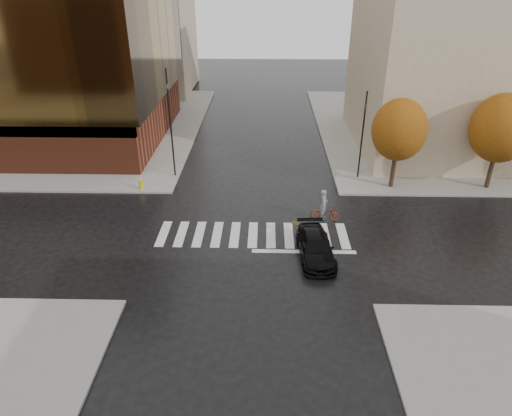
{
  "coord_description": "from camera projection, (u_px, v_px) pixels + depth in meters",
  "views": [
    {
      "loc": [
        0.76,
        -23.33,
        14.56
      ],
      "look_at": [
        0.2,
        0.24,
        2.0
      ],
      "focal_mm": 32.0,
      "sensor_mm": 36.0,
      "label": 1
    }
  ],
  "objects": [
    {
      "name": "crosswalk",
      "position": [
        253.0,
        235.0,
        27.89
      ],
      "size": [
        12.0,
        3.0,
        0.01
      ],
      "primitive_type": "cube",
      "color": "silver",
      "rests_on": "ground"
    },
    {
      "name": "traffic_light_nw",
      "position": [
        170.0,
        116.0,
        33.23
      ],
      "size": [
        0.22,
        0.19,
        8.13
      ],
      "rotation": [
        0.0,
        0.0,
        -1.68
      ],
      "color": "black",
      "rests_on": "sidewalk_nw"
    },
    {
      "name": "manhole",
      "position": [
        295.0,
        223.0,
        29.16
      ],
      "size": [
        0.61,
        0.61,
        0.01
      ],
      "primitive_type": "cylinder",
      "rotation": [
        0.0,
        0.0,
        -0.15
      ],
      "color": "#4D3C1B",
      "rests_on": "ground"
    },
    {
      "name": "sedan",
      "position": [
        316.0,
        247.0,
        25.48
      ],
      "size": [
        2.18,
        4.66,
        1.32
      ],
      "primitive_type": "imported",
      "rotation": [
        0.0,
        0.0,
        0.08
      ],
      "color": "black",
      "rests_on": "ground"
    },
    {
      "name": "sidewalk_nw",
      "position": [
        53.0,
        127.0,
        46.38
      ],
      "size": [
        30.0,
        30.0,
        0.15
      ],
      "primitive_type": "cube",
      "color": "gray",
      "rests_on": "ground"
    },
    {
      "name": "building_ne_tan",
      "position": [
        463.0,
        39.0,
        37.79
      ],
      "size": [
        16.0,
        16.0,
        18.0
      ],
      "primitive_type": "cube",
      "color": "tan",
      "rests_on": "sidewalk_ne"
    },
    {
      "name": "office_glass",
      "position": [
        8.0,
        47.0,
        39.89
      ],
      "size": [
        27.0,
        19.0,
        16.0
      ],
      "color": "maroon",
      "rests_on": "sidewalk_nw"
    },
    {
      "name": "tree_ne_b",
      "position": [
        502.0,
        129.0,
        31.45
      ],
      "size": [
        4.2,
        4.2,
        6.89
      ],
      "color": "#2F2015",
      "rests_on": "sidewalk_ne"
    },
    {
      "name": "sidewalk_ne",
      "position": [
        469.0,
        130.0,
        45.5
      ],
      "size": [
        30.0,
        30.0,
        0.15
      ],
      "primitive_type": "cube",
      "color": "gray",
      "rests_on": "ground"
    },
    {
      "name": "fire_hydrant",
      "position": [
        141.0,
        183.0,
        33.07
      ],
      "size": [
        0.3,
        0.3,
        0.83
      ],
      "color": "#C8BD0B",
      "rests_on": "sidewalk_nw"
    },
    {
      "name": "traffic_light_ne",
      "position": [
        363.0,
        131.0,
        33.42
      ],
      "size": [
        0.18,
        0.2,
        6.61
      ],
      "rotation": [
        0.0,
        0.0,
        3.5
      ],
      "color": "black",
      "rests_on": "sidewalk_ne"
    },
    {
      "name": "building_nw_far",
      "position": [
        131.0,
        6.0,
        55.66
      ],
      "size": [
        14.0,
        12.0,
        20.0
      ],
      "primitive_type": "cube",
      "color": "tan",
      "rests_on": "sidewalk_nw"
    },
    {
      "name": "ground",
      "position": [
        253.0,
        239.0,
        27.45
      ],
      "size": [
        120.0,
        120.0,
        0.0
      ],
      "primitive_type": "plane",
      "color": "black",
      "rests_on": "ground"
    },
    {
      "name": "tree_ne_a",
      "position": [
        399.0,
        130.0,
        31.67
      ],
      "size": [
        3.8,
        3.8,
        6.5
      ],
      "color": "#2F2015",
      "rests_on": "sidewalk_ne"
    },
    {
      "name": "cyclist",
      "position": [
        324.0,
        210.0,
        29.22
      ],
      "size": [
        1.97,
        1.06,
        2.12
      ],
      "rotation": [
        0.0,
        0.0,
        1.34
      ],
      "color": "maroon",
      "rests_on": "ground"
    }
  ]
}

